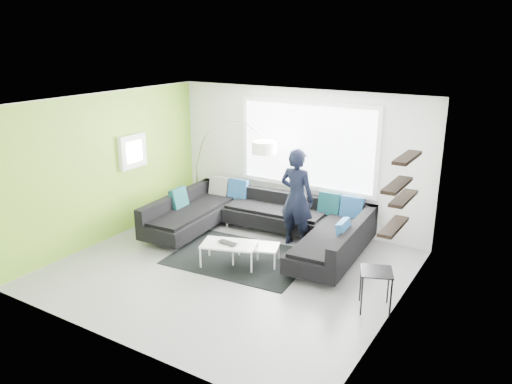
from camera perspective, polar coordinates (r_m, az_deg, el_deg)
ground at (r=8.56m, az=-3.02°, el=-8.77°), size 5.50×5.50×0.00m
room_shell at (r=8.07m, az=-2.17°, el=3.31°), size 5.54×5.04×2.82m
sectional_sofa at (r=9.41m, az=0.25°, el=-3.76°), size 4.04×2.65×0.84m
rug at (r=8.94m, az=-1.81°, el=-7.49°), size 2.51×1.92×0.01m
coffee_table at (r=8.65m, az=-1.52°, el=-7.02°), size 1.36×1.05×0.39m
arc_lamp at (r=10.91m, az=-6.85°, el=3.06°), size 2.08×0.88×2.17m
side_table at (r=7.47m, az=13.47°, el=-10.84°), size 0.58×0.58×0.61m
person at (r=9.18m, az=4.67°, el=-0.68°), size 0.73×0.52×1.86m
laptop at (r=8.50m, az=-3.50°, el=-5.95°), size 0.41×0.31×0.03m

